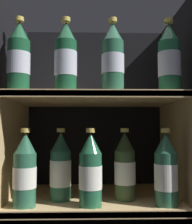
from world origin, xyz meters
TOP-DOWN VIEW (x-y plane):
  - fridge_back_wall at (0.00, 0.41)m, footprint 0.66×0.02m
  - fridge_side_left at (-0.32, 0.20)m, footprint 0.02×0.44m
  - fridge_side_right at (0.32, 0.20)m, footprint 0.02×0.44m
  - shelf_lower at (0.00, 0.19)m, footprint 0.62×0.40m
  - shelf_upper at (0.00, 0.19)m, footprint 0.62×0.40m
  - bottle_upper_front_0 at (-0.25, 0.05)m, footprint 0.07×0.07m
  - bottle_upper_front_1 at (-0.10, 0.05)m, footprint 0.07×0.07m
  - bottle_upper_front_2 at (0.05, 0.05)m, footprint 0.07×0.07m
  - bottle_upper_front_3 at (0.24, 0.05)m, footprint 0.07×0.07m
  - bottle_lower_front_0 at (-0.23, 0.05)m, footprint 0.07×0.07m
  - bottle_lower_front_1 at (-0.02, 0.05)m, footprint 0.07×0.07m
  - bottle_lower_front_2 at (0.22, 0.05)m, footprint 0.07×0.07m
  - bottle_lower_back_0 at (-0.12, 0.14)m, footprint 0.07×0.07m
  - bottle_lower_back_1 at (0.10, 0.14)m, footprint 0.07×0.07m

SIDE VIEW (x-z plane):
  - shelf_lower at x=0.00m, z-range 0.06..0.25m
  - bottle_lower_back_0 at x=-0.12m, z-range 0.17..0.42m
  - bottle_lower_front_2 at x=0.22m, z-range 0.17..0.42m
  - bottle_lower_back_1 at x=0.10m, z-range 0.17..0.42m
  - bottle_lower_front_1 at x=-0.02m, z-range 0.17..0.42m
  - bottle_lower_front_0 at x=-0.23m, z-range 0.17..0.42m
  - shelf_upper at x=0.00m, z-range 0.12..0.68m
  - fridge_back_wall at x=0.00m, z-range 0.00..0.88m
  - fridge_side_left at x=-0.32m, z-range 0.00..0.88m
  - fridge_side_right at x=0.32m, z-range 0.00..0.88m
  - bottle_upper_front_3 at x=0.24m, z-range 0.54..0.79m
  - bottle_upper_front_1 at x=-0.10m, z-range 0.54..0.79m
  - bottle_upper_front_0 at x=-0.25m, z-range 0.54..0.79m
  - bottle_upper_front_2 at x=0.05m, z-range 0.54..0.79m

